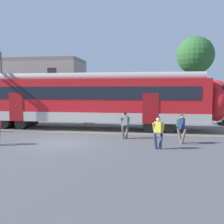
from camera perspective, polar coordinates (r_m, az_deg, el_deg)
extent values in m
plane|color=#515156|center=(15.42, -11.24, -6.59)|extent=(160.00, 160.00, 0.00)
cube|color=#B7B2AD|center=(20.34, -5.68, -0.72)|extent=(18.00, 3.06, 0.70)
cube|color=red|center=(20.25, -5.72, 3.65)|extent=(18.00, 3.00, 2.40)
cube|color=black|center=(18.78, -6.90, 4.14)|extent=(16.56, 0.03, 0.90)
cube|color=maroon|center=(18.11, 8.38, 0.77)|extent=(1.10, 0.04, 2.10)
cube|color=maroon|center=(20.72, -20.16, 1.04)|extent=(1.10, 0.04, 2.10)
cylinder|color=#9C9793|center=(20.26, -5.76, 7.55)|extent=(17.64, 0.70, 0.70)
cube|color=black|center=(21.14, -12.95, 8.84)|extent=(0.70, 0.12, 0.40)
cylinder|color=black|center=(19.79, 12.24, -2.72)|extent=(0.90, 2.40, 0.90)
cylinder|color=black|center=(19.76, 8.17, -2.67)|extent=(0.90, 2.40, 0.90)
cylinder|color=black|center=(22.15, -17.99, -2.04)|extent=(0.90, 2.40, 0.90)
cylinder|color=black|center=(22.81, -21.13, -1.93)|extent=(0.90, 2.40, 0.90)
ellipsoid|color=red|center=(20.09, 21.69, 2.31)|extent=(1.80, 2.85, 2.95)
cube|color=black|center=(20.15, 22.72, 3.99)|extent=(0.40, 2.40, 1.00)
cylinder|color=red|center=(15.68, -23.18, -2.67)|extent=(0.13, 0.26, 0.52)
cylinder|color=#6B6051|center=(16.44, 3.27, -4.25)|extent=(0.20, 0.37, 0.87)
cylinder|color=#6B6051|center=(16.22, 2.40, -4.38)|extent=(0.20, 0.37, 0.87)
cube|color=gray|center=(16.23, 2.85, -1.84)|extent=(0.39, 0.29, 0.56)
cylinder|color=gray|center=(16.21, 2.02, -2.02)|extent=(0.13, 0.26, 0.52)
cylinder|color=gray|center=(16.25, 3.67, -2.01)|extent=(0.13, 0.26, 0.52)
sphere|color=tan|center=(16.20, 2.87, -0.46)|extent=(0.22, 0.22, 0.22)
sphere|color=black|center=(16.18, 2.85, -0.36)|extent=(0.20, 0.20, 0.20)
cylinder|color=navy|center=(13.64, 9.43, -6.23)|extent=(0.29, 0.38, 0.87)
cylinder|color=navy|center=(13.82, 10.61, -6.11)|extent=(0.29, 0.38, 0.87)
cube|color=gold|center=(13.61, 10.07, -3.24)|extent=(0.43, 0.37, 0.56)
cylinder|color=gold|center=(13.60, 11.05, -3.47)|extent=(0.19, 0.26, 0.52)
cylinder|color=gold|center=(13.64, 9.08, -3.42)|extent=(0.19, 0.26, 0.52)
sphere|color=beige|center=(13.54, 10.06, -1.61)|extent=(0.22, 0.22, 0.22)
sphere|color=black|center=(13.56, 10.10, -1.48)|extent=(0.20, 0.20, 0.20)
cylinder|color=#6B6051|center=(15.20, 15.29, -5.18)|extent=(0.38, 0.29, 0.87)
cylinder|color=#6B6051|center=(15.46, 14.53, -5.00)|extent=(0.38, 0.29, 0.87)
cube|color=navy|center=(15.23, 14.97, -2.46)|extent=(0.37, 0.43, 0.56)
cylinder|color=navy|center=(15.46, 14.95, -2.53)|extent=(0.26, 0.19, 0.52)
cylinder|color=navy|center=(15.00, 14.97, -2.76)|extent=(0.26, 0.19, 0.52)
sphere|color=tan|center=(15.17, 15.07, -1.00)|extent=(0.22, 0.22, 0.22)
sphere|color=black|center=(15.18, 15.00, -0.88)|extent=(0.20, 0.20, 0.20)
cube|color=#235633|center=(15.28, 14.33, -2.34)|extent=(0.26, 0.32, 0.40)
cylinder|color=black|center=(25.34, 22.39, -1.65)|extent=(0.61, 0.22, 0.60)
cylinder|color=gray|center=(26.80, -22.90, 5.00)|extent=(0.24, 0.24, 6.50)
cube|color=gray|center=(32.44, -20.63, 4.56)|extent=(16.07, 5.00, 6.00)
cube|color=gray|center=(32.59, -20.81, 10.20)|extent=(16.07, 5.00, 0.40)
cylinder|color=brown|center=(30.07, 17.48, 3.99)|extent=(0.32, 0.32, 5.31)
sphere|color=#2D662D|center=(30.29, 17.69, 11.69)|extent=(4.02, 4.02, 4.02)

